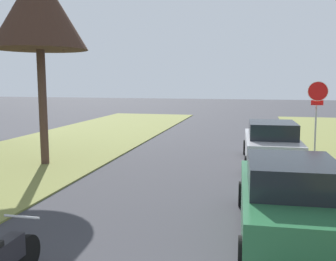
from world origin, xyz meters
name	(u,v)px	position (x,y,z in m)	size (l,w,h in m)	color
stop_sign_far	(317,102)	(4.12, 13.73, 2.19)	(0.81, 0.33, 2.97)	#9EA0A5
street_tree_left_mid_a	(39,9)	(-5.75, 9.50, 5.49)	(3.30, 3.30, 6.90)	#4A342B
parked_sedan_green	(289,201)	(2.33, 4.82, 0.72)	(2.09, 4.47, 1.57)	#28663D
parked_sedan_silver	(271,145)	(2.26, 11.40, 0.72)	(2.09, 4.47, 1.57)	#BCBCC1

